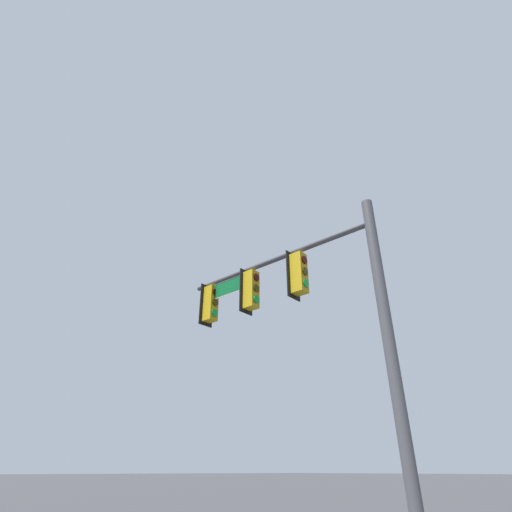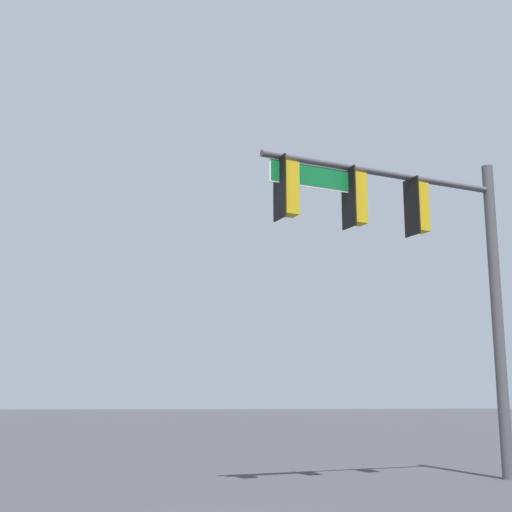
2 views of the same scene
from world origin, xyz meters
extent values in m
cylinder|color=#47474C|center=(-7.37, -6.19, 3.57)|extent=(0.25, 0.25, 7.13)
cylinder|color=#47474C|center=(-4.45, -5.60, 6.53)|extent=(5.87, 1.34, 0.15)
cube|color=black|center=(-5.14, -5.74, 5.86)|extent=(0.13, 0.52, 1.30)
cube|color=#B79314|center=(-5.33, -5.77, 5.86)|extent=(0.42, 0.39, 1.10)
cylinder|color=#B79314|center=(-5.33, -5.77, 6.47)|extent=(0.04, 0.04, 0.12)
cylinder|color=#340503|center=(-5.52, -5.81, 6.19)|extent=(0.07, 0.22, 0.22)
cylinder|color=#392D05|center=(-5.52, -5.81, 5.86)|extent=(0.07, 0.22, 0.22)
cylinder|color=green|center=(-5.52, -5.81, 5.53)|extent=(0.07, 0.22, 0.22)
cube|color=black|center=(-3.54, -5.41, 5.86)|extent=(0.13, 0.52, 1.30)
cube|color=#B79314|center=(-3.72, -5.45, 5.86)|extent=(0.42, 0.39, 1.10)
cylinder|color=#B79314|center=(-3.72, -5.45, 6.47)|extent=(0.04, 0.04, 0.12)
cylinder|color=#340503|center=(-3.92, -5.49, 6.19)|extent=(0.07, 0.22, 0.22)
cylinder|color=#392D05|center=(-3.92, -5.49, 5.86)|extent=(0.07, 0.22, 0.22)
cylinder|color=green|center=(-3.92, -5.49, 5.53)|extent=(0.07, 0.22, 0.22)
cube|color=black|center=(-1.93, -5.08, 5.86)|extent=(0.13, 0.52, 1.30)
cube|color=#B79314|center=(-2.12, -5.12, 5.86)|extent=(0.42, 0.39, 1.10)
cylinder|color=#B79314|center=(-2.12, -5.12, 6.47)|extent=(0.04, 0.04, 0.12)
cylinder|color=#340503|center=(-2.31, -5.16, 6.19)|extent=(0.07, 0.22, 0.22)
cylinder|color=#392D05|center=(-2.31, -5.16, 5.86)|extent=(0.07, 0.22, 0.22)
cylinder|color=green|center=(-2.31, -5.16, 5.53)|extent=(0.07, 0.22, 0.22)
cube|color=#0F602D|center=(-2.64, -5.23, 6.22)|extent=(1.84, 0.41, 0.44)
cube|color=white|center=(-2.64, -5.23, 6.22)|extent=(1.89, 0.41, 0.50)
camera|label=1|loc=(-11.96, 0.80, 1.39)|focal=28.00mm
camera|label=2|loc=(1.85, 8.12, 1.62)|focal=50.00mm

